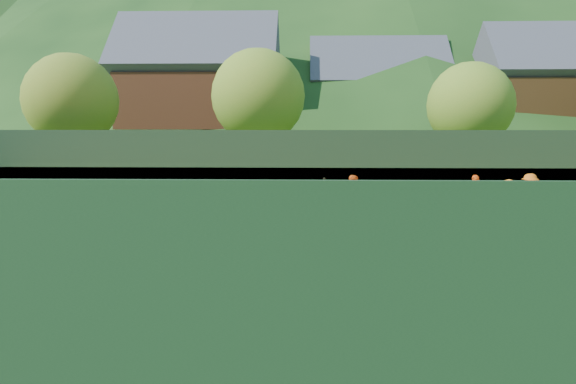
{
  "coord_description": "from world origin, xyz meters",
  "views": [
    {
      "loc": [
        -0.87,
        -15.34,
        3.39
      ],
      "look_at": [
        -1.34,
        0.0,
        1.32
      ],
      "focal_mm": 32.0,
      "sensor_mm": 36.0,
      "label": 1
    }
  ],
  "objects_px": {
    "student_b": "(475,198)",
    "chalet_right": "(547,101)",
    "student_a": "(352,198)",
    "coach": "(210,213)",
    "chalet_left": "(200,97)",
    "student_c": "(508,200)",
    "chalet_mid": "(377,106)",
    "ball_hopper": "(98,248)",
    "student_d": "(529,195)",
    "tennis_net": "(332,218)"
  },
  "relations": [
    {
      "from": "student_b",
      "to": "chalet_right",
      "type": "height_order",
      "value": "chalet_right"
    },
    {
      "from": "student_a",
      "to": "chalet_right",
      "type": "distance_m",
      "value": 34.05
    },
    {
      "from": "coach",
      "to": "chalet_left",
      "type": "relative_size",
      "value": 0.13
    },
    {
      "from": "student_c",
      "to": "chalet_right",
      "type": "xyz_separation_m",
      "value": [
        13.77,
        27.52,
        4.51
      ]
    },
    {
      "from": "student_a",
      "to": "chalet_mid",
      "type": "xyz_separation_m",
      "value": [
        5.2,
        31.77,
        4.17
      ]
    },
    {
      "from": "coach",
      "to": "chalet_mid",
      "type": "height_order",
      "value": "chalet_mid"
    },
    {
      "from": "coach",
      "to": "chalet_right",
      "type": "bearing_deg",
      "value": 47.16
    },
    {
      "from": "coach",
      "to": "chalet_right",
      "type": "height_order",
      "value": "chalet_right"
    },
    {
      "from": "chalet_right",
      "to": "ball_hopper",
      "type": "bearing_deg",
      "value": -125.86
    },
    {
      "from": "coach",
      "to": "student_d",
      "type": "xyz_separation_m",
      "value": [
        10.72,
        4.67,
        -0.12
      ]
    },
    {
      "from": "student_d",
      "to": "chalet_left",
      "type": "relative_size",
      "value": 0.11
    },
    {
      "from": "chalet_left",
      "to": "chalet_mid",
      "type": "bearing_deg",
      "value": 14.04
    },
    {
      "from": "coach",
      "to": "tennis_net",
      "type": "relative_size",
      "value": 0.15
    },
    {
      "from": "tennis_net",
      "to": "chalet_left",
      "type": "relative_size",
      "value": 0.87
    },
    {
      "from": "student_c",
      "to": "chalet_right",
      "type": "bearing_deg",
      "value": -91.6
    },
    {
      "from": "student_a",
      "to": "chalet_right",
      "type": "relative_size",
      "value": 0.13
    },
    {
      "from": "student_b",
      "to": "chalet_left",
      "type": "relative_size",
      "value": 0.12
    },
    {
      "from": "student_d",
      "to": "chalet_mid",
      "type": "xyz_separation_m",
      "value": [
        -1.26,
        30.82,
        4.18
      ]
    },
    {
      "from": "student_b",
      "to": "chalet_left",
      "type": "height_order",
      "value": "chalet_left"
    },
    {
      "from": "student_b",
      "to": "ball_hopper",
      "type": "relative_size",
      "value": 1.61
    },
    {
      "from": "ball_hopper",
      "to": "student_b",
      "type": "bearing_deg",
      "value": 35.0
    },
    {
      "from": "chalet_mid",
      "to": "student_a",
      "type": "bearing_deg",
      "value": -99.3
    },
    {
      "from": "student_a",
      "to": "student_c",
      "type": "xyz_separation_m",
      "value": [
        5.43,
        0.25,
        -0.07
      ]
    },
    {
      "from": "chalet_left",
      "to": "chalet_right",
      "type": "xyz_separation_m",
      "value": [
        30.0,
        0.0,
        -0.39
      ]
    },
    {
      "from": "tennis_net",
      "to": "chalet_mid",
      "type": "xyz_separation_m",
      "value": [
        6.0,
        34.0,
        4.47
      ]
    },
    {
      "from": "student_b",
      "to": "student_d",
      "type": "xyz_separation_m",
      "value": [
        2.22,
        0.88,
        -0.02
      ]
    },
    {
      "from": "student_d",
      "to": "chalet_left",
      "type": "bearing_deg",
      "value": -71.47
    },
    {
      "from": "tennis_net",
      "to": "chalet_mid",
      "type": "relative_size",
      "value": 0.95
    },
    {
      "from": "student_b",
      "to": "student_a",
      "type": "bearing_deg",
      "value": -12.86
    },
    {
      "from": "student_d",
      "to": "chalet_right",
      "type": "height_order",
      "value": "chalet_right"
    },
    {
      "from": "student_c",
      "to": "chalet_mid",
      "type": "xyz_separation_m",
      "value": [
        -0.23,
        31.52,
        4.25
      ]
    },
    {
      "from": "student_d",
      "to": "chalet_right",
      "type": "bearing_deg",
      "value": -129.63
    },
    {
      "from": "student_a",
      "to": "tennis_net",
      "type": "xyz_separation_m",
      "value": [
        -0.8,
        -2.23,
        -0.3
      ]
    },
    {
      "from": "ball_hopper",
      "to": "tennis_net",
      "type": "bearing_deg",
      "value": 43.12
    },
    {
      "from": "student_d",
      "to": "chalet_right",
      "type": "distance_m",
      "value": 30.03
    },
    {
      "from": "chalet_left",
      "to": "student_b",
      "type": "bearing_deg",
      "value": -61.51
    },
    {
      "from": "tennis_net",
      "to": "chalet_left",
      "type": "height_order",
      "value": "chalet_left"
    },
    {
      "from": "student_a",
      "to": "chalet_mid",
      "type": "distance_m",
      "value": 32.46
    },
    {
      "from": "student_b",
      "to": "student_d",
      "type": "height_order",
      "value": "student_b"
    },
    {
      "from": "student_b",
      "to": "chalet_mid",
      "type": "bearing_deg",
      "value": -105.48
    },
    {
      "from": "ball_hopper",
      "to": "chalet_mid",
      "type": "bearing_deg",
      "value": 73.91
    },
    {
      "from": "student_c",
      "to": "chalet_right",
      "type": "relative_size",
      "value": 0.12
    },
    {
      "from": "chalet_right",
      "to": "coach",
      "type": "bearing_deg",
      "value": -126.68
    },
    {
      "from": "student_d",
      "to": "chalet_right",
      "type": "xyz_separation_m",
      "value": [
        12.74,
        26.82,
        4.45
      ]
    },
    {
      "from": "student_c",
      "to": "tennis_net",
      "type": "height_order",
      "value": "student_c"
    },
    {
      "from": "student_c",
      "to": "student_d",
      "type": "height_order",
      "value": "student_d"
    },
    {
      "from": "student_b",
      "to": "tennis_net",
      "type": "xyz_separation_m",
      "value": [
        -5.04,
        -2.3,
        -0.31
      ]
    },
    {
      "from": "ball_hopper",
      "to": "chalet_right",
      "type": "relative_size",
      "value": 0.08
    },
    {
      "from": "student_a",
      "to": "student_d",
      "type": "distance_m",
      "value": 6.53
    },
    {
      "from": "student_c",
      "to": "chalet_left",
      "type": "height_order",
      "value": "chalet_left"
    }
  ]
}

